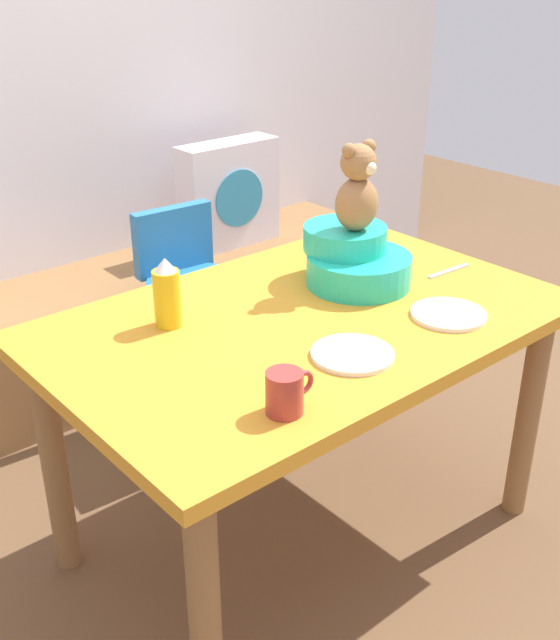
{
  "coord_description": "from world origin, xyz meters",
  "views": [
    {
      "loc": [
        -1.24,
        -1.35,
        1.62
      ],
      "look_at": [
        0.0,
        0.1,
        0.69
      ],
      "focal_mm": 43.21,
      "sensor_mm": 36.0,
      "label": 1
    }
  ],
  "objects_px": {
    "infant_seat_teal": "(354,259)",
    "coffee_mug": "(285,392)",
    "dinner_plate_near": "(449,314)",
    "pillow_floral_right": "(229,194)",
    "dining_table": "(304,350)",
    "ketchup_bottle": "(167,294)",
    "teddy_bear": "(357,189)",
    "highchair": "(193,289)",
    "dinner_plate_far": "(352,354)"
  },
  "relations": [
    {
      "from": "pillow_floral_right",
      "to": "infant_seat_teal",
      "type": "height_order",
      "value": "same"
    },
    {
      "from": "pillow_floral_right",
      "to": "dinner_plate_near",
      "type": "distance_m",
      "value": 1.47
    },
    {
      "from": "dining_table",
      "to": "infant_seat_teal",
      "type": "distance_m",
      "value": 0.32
    },
    {
      "from": "dining_table",
      "to": "dinner_plate_near",
      "type": "height_order",
      "value": "dinner_plate_near"
    },
    {
      "from": "teddy_bear",
      "to": "coffee_mug",
      "type": "bearing_deg",
      "value": -146.82
    },
    {
      "from": "highchair",
      "to": "teddy_bear",
      "type": "height_order",
      "value": "teddy_bear"
    },
    {
      "from": "dinner_plate_far",
      "to": "dinner_plate_near",
      "type": "bearing_deg",
      "value": -1.63
    },
    {
      "from": "highchair",
      "to": "dinner_plate_near",
      "type": "relative_size",
      "value": 3.95
    },
    {
      "from": "coffee_mug",
      "to": "highchair",
      "type": "bearing_deg",
      "value": 65.12
    },
    {
      "from": "dining_table",
      "to": "highchair",
      "type": "bearing_deg",
      "value": 78.44
    },
    {
      "from": "pillow_floral_right",
      "to": "highchair",
      "type": "bearing_deg",
      "value": -139.08
    },
    {
      "from": "dining_table",
      "to": "ketchup_bottle",
      "type": "relative_size",
      "value": 7.4
    },
    {
      "from": "dinner_plate_near",
      "to": "pillow_floral_right",
      "type": "bearing_deg",
      "value": 76.21
    },
    {
      "from": "dinner_plate_near",
      "to": "dinner_plate_far",
      "type": "xyz_separation_m",
      "value": [
        -0.35,
        0.01,
        0.0
      ]
    },
    {
      "from": "infant_seat_teal",
      "to": "ketchup_bottle",
      "type": "xyz_separation_m",
      "value": [
        -0.56,
        0.11,
        0.02
      ]
    },
    {
      "from": "dining_table",
      "to": "dinner_plate_far",
      "type": "distance_m",
      "value": 0.27
    },
    {
      "from": "ketchup_bottle",
      "to": "dinner_plate_far",
      "type": "distance_m",
      "value": 0.49
    },
    {
      "from": "dining_table",
      "to": "coffee_mug",
      "type": "height_order",
      "value": "coffee_mug"
    },
    {
      "from": "infant_seat_teal",
      "to": "coffee_mug",
      "type": "bearing_deg",
      "value": -146.78
    },
    {
      "from": "dining_table",
      "to": "coffee_mug",
      "type": "distance_m",
      "value": 0.49
    },
    {
      "from": "teddy_bear",
      "to": "dinner_plate_far",
      "type": "relative_size",
      "value": 1.25
    },
    {
      "from": "teddy_bear",
      "to": "coffee_mug",
      "type": "relative_size",
      "value": 2.08
    },
    {
      "from": "coffee_mug",
      "to": "dinner_plate_far",
      "type": "bearing_deg",
      "value": 15.8
    },
    {
      "from": "dining_table",
      "to": "ketchup_bottle",
      "type": "xyz_separation_m",
      "value": [
        -0.3,
        0.19,
        0.19
      ]
    },
    {
      "from": "teddy_bear",
      "to": "ketchup_bottle",
      "type": "height_order",
      "value": "teddy_bear"
    },
    {
      "from": "ketchup_bottle",
      "to": "dinner_plate_far",
      "type": "bearing_deg",
      "value": -60.79
    },
    {
      "from": "pillow_floral_right",
      "to": "teddy_bear",
      "type": "relative_size",
      "value": 1.76
    },
    {
      "from": "highchair",
      "to": "dinner_plate_far",
      "type": "relative_size",
      "value": 3.95
    },
    {
      "from": "dining_table",
      "to": "highchair",
      "type": "xyz_separation_m",
      "value": [
        0.15,
        0.76,
        -0.12
      ]
    },
    {
      "from": "ketchup_bottle",
      "to": "dinner_plate_far",
      "type": "relative_size",
      "value": 0.92
    },
    {
      "from": "ketchup_bottle",
      "to": "dinner_plate_near",
      "type": "distance_m",
      "value": 0.74
    },
    {
      "from": "infant_seat_teal",
      "to": "coffee_mug",
      "type": "height_order",
      "value": "infant_seat_teal"
    },
    {
      "from": "dining_table",
      "to": "dinner_plate_far",
      "type": "bearing_deg",
      "value": -105.07
    },
    {
      "from": "pillow_floral_right",
      "to": "ketchup_bottle",
      "type": "distance_m",
      "value": 1.37
    },
    {
      "from": "highchair",
      "to": "ketchup_bottle",
      "type": "bearing_deg",
      "value": -128.76
    },
    {
      "from": "pillow_floral_right",
      "to": "dinner_plate_near",
      "type": "xyz_separation_m",
      "value": [
        -0.35,
        -1.42,
        0.07
      ]
    },
    {
      "from": "highchair",
      "to": "teddy_bear",
      "type": "xyz_separation_m",
      "value": [
        0.1,
        -0.68,
        0.5
      ]
    },
    {
      "from": "teddy_bear",
      "to": "dining_table",
      "type": "bearing_deg",
      "value": -163.96
    },
    {
      "from": "infant_seat_teal",
      "to": "coffee_mug",
      "type": "relative_size",
      "value": 2.75
    },
    {
      "from": "highchair",
      "to": "dinner_plate_far",
      "type": "bearing_deg",
      "value": -102.42
    },
    {
      "from": "highchair",
      "to": "coffee_mug",
      "type": "height_order",
      "value": "coffee_mug"
    },
    {
      "from": "ketchup_bottle",
      "to": "coffee_mug",
      "type": "height_order",
      "value": "ketchup_bottle"
    },
    {
      "from": "teddy_bear",
      "to": "dinner_plate_near",
      "type": "height_order",
      "value": "teddy_bear"
    },
    {
      "from": "highchair",
      "to": "ketchup_bottle",
      "type": "relative_size",
      "value": 4.27
    },
    {
      "from": "dining_table",
      "to": "dinner_plate_near",
      "type": "bearing_deg",
      "value": -41.28
    },
    {
      "from": "dining_table",
      "to": "pillow_floral_right",
      "type": "bearing_deg",
      "value": 61.57
    },
    {
      "from": "highchair",
      "to": "infant_seat_teal",
      "type": "height_order",
      "value": "infant_seat_teal"
    },
    {
      "from": "dinner_plate_far",
      "to": "highchair",
      "type": "bearing_deg",
      "value": 77.58
    },
    {
      "from": "dinner_plate_near",
      "to": "dinner_plate_far",
      "type": "relative_size",
      "value": 1.0
    },
    {
      "from": "dining_table",
      "to": "ketchup_bottle",
      "type": "bearing_deg",
      "value": 148.5
    }
  ]
}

